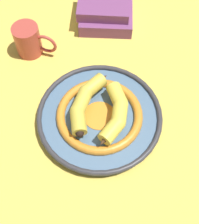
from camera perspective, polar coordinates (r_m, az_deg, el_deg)
ground_plane at (r=0.83m, az=0.52°, el=-3.88°), size 2.80×2.80×0.00m
decorative_bowl at (r=0.83m, az=-0.00°, el=-0.79°), size 0.33×0.33×0.04m
banana_a at (r=0.81m, az=-2.67°, el=1.98°), size 0.12×0.18×0.04m
banana_b at (r=0.79m, az=3.06°, el=-0.34°), size 0.14×0.16×0.04m
book_stack at (r=1.06m, az=0.95°, el=17.96°), size 0.24×0.23×0.08m
coffee_mug at (r=0.97m, az=-12.81°, el=12.71°), size 0.12×0.10×0.10m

